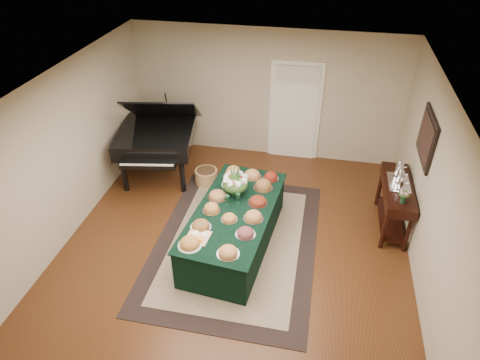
% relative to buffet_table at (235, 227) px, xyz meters
% --- Properties ---
extents(ground, '(6.00, 6.00, 0.00)m').
position_rel_buffet_table_xyz_m(ground, '(0.02, 0.03, -0.36)').
color(ground, black).
rests_on(ground, ground).
extents(area_rug, '(2.58, 3.61, 0.01)m').
position_rel_buffet_table_xyz_m(area_rug, '(0.02, 0.03, -0.36)').
color(area_rug, black).
rests_on(area_rug, ground).
extents(kitchen_doorway, '(1.05, 0.07, 2.10)m').
position_rel_buffet_table_xyz_m(kitchen_doorway, '(0.62, 3.00, 0.66)').
color(kitchen_doorway, white).
rests_on(kitchen_doorway, ground).
extents(buffet_table, '(1.37, 2.52, 0.72)m').
position_rel_buffet_table_xyz_m(buffet_table, '(0.00, 0.00, 0.00)').
color(buffet_table, black).
rests_on(buffet_table, ground).
extents(food_platters, '(1.18, 2.28, 0.15)m').
position_rel_buffet_table_xyz_m(food_platters, '(-0.01, 0.10, 0.41)').
color(food_platters, silver).
rests_on(food_platters, buffet_table).
extents(cutting_board, '(0.35, 0.35, 0.10)m').
position_rel_buffet_table_xyz_m(cutting_board, '(-0.37, -0.72, 0.39)').
color(cutting_board, tan).
rests_on(cutting_board, buffet_table).
extents(green_goblets, '(0.23, 0.16, 0.18)m').
position_rel_buffet_table_xyz_m(green_goblets, '(-0.06, 0.13, 0.45)').
color(green_goblets, '#143320').
rests_on(green_goblets, buffet_table).
extents(floral_centerpiece, '(0.42, 0.42, 0.42)m').
position_rel_buffet_table_xyz_m(floral_centerpiece, '(-0.07, 0.39, 0.61)').
color(floral_centerpiece, '#143320').
rests_on(floral_centerpiece, buffet_table).
extents(grand_piano, '(1.70, 1.90, 1.74)m').
position_rel_buffet_table_xyz_m(grand_piano, '(-1.91, 1.74, 0.51)').
color(grand_piano, black).
rests_on(grand_piano, ground).
extents(wicker_basket, '(0.44, 0.44, 0.28)m').
position_rel_buffet_table_xyz_m(wicker_basket, '(-0.92, 1.63, -0.23)').
color(wicker_basket, '#A87744').
rests_on(wicker_basket, ground).
extents(mahogany_sideboard, '(0.45, 1.39, 0.86)m').
position_rel_buffet_table_xyz_m(mahogany_sideboard, '(2.52, 0.98, 0.31)').
color(mahogany_sideboard, black).
rests_on(mahogany_sideboard, ground).
extents(tea_service, '(0.34, 0.58, 0.30)m').
position_rel_buffet_table_xyz_m(tea_service, '(2.52, 1.07, 0.62)').
color(tea_service, silver).
rests_on(tea_service, mahogany_sideboard).
extents(pink_bouquet, '(0.18, 0.18, 0.23)m').
position_rel_buffet_table_xyz_m(pink_bouquet, '(2.52, 0.50, 0.65)').
color(pink_bouquet, '#143320').
rests_on(pink_bouquet, mahogany_sideboard).
extents(wall_painting, '(0.05, 0.95, 0.75)m').
position_rel_buffet_table_xyz_m(wall_painting, '(2.74, 0.98, 1.39)').
color(wall_painting, black).
rests_on(wall_painting, ground).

